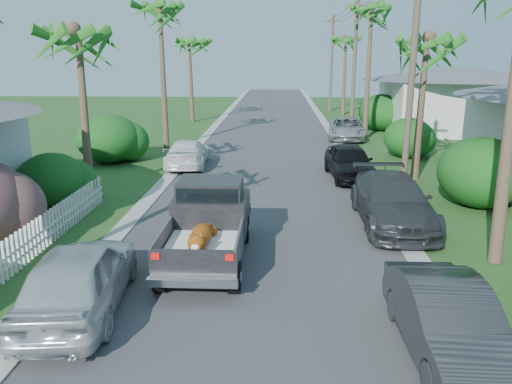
{
  "coord_description": "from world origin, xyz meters",
  "views": [
    {
      "loc": [
        0.54,
        -6.67,
        5.27
      ],
      "look_at": [
        -0.09,
        7.43,
        1.4
      ],
      "focal_mm": 35.0,
      "sensor_mm": 36.0,
      "label": 1
    }
  ],
  "objects_px": {
    "house_right_far": "(453,101)",
    "utility_pole_d": "(331,63)",
    "pickup_truck": "(210,220)",
    "utility_pole_c": "(354,66)",
    "parked_car_rf": "(350,162)",
    "palm_r_b": "(427,38)",
    "parked_car_rd": "(347,129)",
    "utility_pole_b": "(412,74)",
    "parked_car_rn": "(448,323)",
    "palm_l_c": "(160,5)",
    "palm_r_d": "(346,39)",
    "palm_l_d": "(189,40)",
    "palm_r_c": "(372,8)",
    "parked_car_ln": "(79,278)",
    "palm_l_b": "(77,30)",
    "parked_car_lf": "(187,153)",
    "parked_car_rm": "(392,201)"
  },
  "relations": [
    {
      "from": "palm_r_b",
      "to": "utility_pole_c",
      "type": "relative_size",
      "value": 0.8
    },
    {
      "from": "house_right_far",
      "to": "utility_pole_d",
      "type": "xyz_separation_m",
      "value": [
        -7.4,
        13.0,
        2.48
      ]
    },
    {
      "from": "parked_car_rf",
      "to": "utility_pole_c",
      "type": "xyz_separation_m",
      "value": [
        1.9,
        13.0,
        3.85
      ]
    },
    {
      "from": "palm_l_d",
      "to": "utility_pole_c",
      "type": "relative_size",
      "value": 0.86
    },
    {
      "from": "parked_car_rf",
      "to": "parked_car_ln",
      "type": "xyz_separation_m",
      "value": [
        -7.3,
        -12.23,
        0.02
      ]
    },
    {
      "from": "palm_r_c",
      "to": "utility_pole_d",
      "type": "xyz_separation_m",
      "value": [
        -0.6,
        17.0,
        -3.51
      ]
    },
    {
      "from": "parked_car_rf",
      "to": "palm_l_b",
      "type": "distance_m",
      "value": 12.19
    },
    {
      "from": "palm_r_b",
      "to": "utility_pole_b",
      "type": "height_order",
      "value": "utility_pole_b"
    },
    {
      "from": "parked_car_rd",
      "to": "utility_pole_b",
      "type": "bearing_deg",
      "value": -80.71
    },
    {
      "from": "palm_r_b",
      "to": "palm_r_c",
      "type": "bearing_deg",
      "value": 92.08
    },
    {
      "from": "pickup_truck",
      "to": "parked_car_rf",
      "type": "xyz_separation_m",
      "value": [
        4.97,
        9.02,
        -0.26
      ]
    },
    {
      "from": "palm_r_d",
      "to": "utility_pole_c",
      "type": "distance_m",
      "value": 12.22
    },
    {
      "from": "parked_car_lf",
      "to": "palm_r_d",
      "type": "xyz_separation_m",
      "value": [
        10.36,
        22.91,
        6.07
      ]
    },
    {
      "from": "parked_car_rd",
      "to": "utility_pole_d",
      "type": "xyz_separation_m",
      "value": [
        0.6,
        17.15,
        3.92
      ]
    },
    {
      "from": "parked_car_rf",
      "to": "parked_car_ln",
      "type": "height_order",
      "value": "parked_car_ln"
    },
    {
      "from": "palm_l_d",
      "to": "palm_r_c",
      "type": "relative_size",
      "value": 0.82
    },
    {
      "from": "parked_car_rd",
      "to": "palm_r_d",
      "type": "distance_m",
      "value": 15.46
    },
    {
      "from": "palm_l_b",
      "to": "palm_r_c",
      "type": "distance_m",
      "value": 19.21
    },
    {
      "from": "parked_car_rf",
      "to": "parked_car_ln",
      "type": "bearing_deg",
      "value": -125.01
    },
    {
      "from": "parked_car_rf",
      "to": "pickup_truck",
      "type": "bearing_deg",
      "value": -123.02
    },
    {
      "from": "palm_r_c",
      "to": "palm_l_c",
      "type": "bearing_deg",
      "value": -161.85
    },
    {
      "from": "parked_car_ln",
      "to": "palm_r_b",
      "type": "distance_m",
      "value": 16.74
    },
    {
      "from": "palm_r_d",
      "to": "palm_l_d",
      "type": "bearing_deg",
      "value": -155.22
    },
    {
      "from": "parked_car_rm",
      "to": "utility_pole_c",
      "type": "distance_m",
      "value": 19.62
    },
    {
      "from": "parked_car_rn",
      "to": "palm_l_c",
      "type": "distance_m",
      "value": 23.84
    },
    {
      "from": "parked_car_rn",
      "to": "parked_car_ln",
      "type": "height_order",
      "value": "parked_car_ln"
    },
    {
      "from": "utility_pole_d",
      "to": "pickup_truck",
      "type": "bearing_deg",
      "value": -100.51
    },
    {
      "from": "parked_car_rf",
      "to": "parked_car_ln",
      "type": "relative_size",
      "value": 0.98
    },
    {
      "from": "parked_car_rm",
      "to": "parked_car_rd",
      "type": "bearing_deg",
      "value": 87.31
    },
    {
      "from": "palm_r_c",
      "to": "palm_r_b",
      "type": "bearing_deg",
      "value": -87.92
    },
    {
      "from": "palm_l_c",
      "to": "parked_car_rn",
      "type": "bearing_deg",
      "value": -64.99
    },
    {
      "from": "palm_l_b",
      "to": "palm_r_b",
      "type": "distance_m",
      "value": 13.73
    },
    {
      "from": "parked_car_rd",
      "to": "parked_car_rn",
      "type": "bearing_deg",
      "value": -86.66
    },
    {
      "from": "parked_car_rf",
      "to": "utility_pole_d",
      "type": "height_order",
      "value": "utility_pole_d"
    },
    {
      "from": "parked_car_rd",
      "to": "palm_r_b",
      "type": "height_order",
      "value": "palm_r_b"
    },
    {
      "from": "parked_car_lf",
      "to": "palm_r_b",
      "type": "xyz_separation_m",
      "value": [
        10.46,
        -2.09,
        5.29
      ]
    },
    {
      "from": "parked_car_rd",
      "to": "palm_l_d",
      "type": "distance_m",
      "value": 15.22
    },
    {
      "from": "parked_car_rm",
      "to": "palm_l_b",
      "type": "relative_size",
      "value": 0.72
    },
    {
      "from": "palm_l_b",
      "to": "parked_car_rn",
      "type": "bearing_deg",
      "value": -45.5
    },
    {
      "from": "palm_l_c",
      "to": "palm_l_d",
      "type": "bearing_deg",
      "value": 92.39
    },
    {
      "from": "parked_car_rf",
      "to": "palm_r_b",
      "type": "bearing_deg",
      "value": -4.16
    },
    {
      "from": "parked_car_rn",
      "to": "palm_r_c",
      "type": "height_order",
      "value": "palm_r_c"
    },
    {
      "from": "parked_car_rm",
      "to": "palm_l_c",
      "type": "xyz_separation_m",
      "value": [
        -10.22,
        13.2,
        7.14
      ]
    },
    {
      "from": "parked_car_lf",
      "to": "palm_l_c",
      "type": "xyz_separation_m",
      "value": [
        -2.14,
        4.91,
        7.25
      ]
    },
    {
      "from": "utility_pole_c",
      "to": "utility_pole_d",
      "type": "xyz_separation_m",
      "value": [
        0.0,
        15.0,
        0.0
      ]
    },
    {
      "from": "utility_pole_b",
      "to": "utility_pole_d",
      "type": "distance_m",
      "value": 30.0
    },
    {
      "from": "parked_car_rf",
      "to": "palm_l_b",
      "type": "height_order",
      "value": "palm_l_b"
    },
    {
      "from": "parked_car_rn",
      "to": "house_right_far",
      "type": "distance_m",
      "value": 30.12
    },
    {
      "from": "parked_car_rf",
      "to": "house_right_far",
      "type": "relative_size",
      "value": 0.49
    },
    {
      "from": "pickup_truck",
      "to": "utility_pole_c",
      "type": "bearing_deg",
      "value": 72.68
    }
  ]
}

